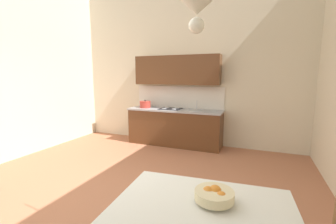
{
  "coord_description": "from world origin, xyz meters",
  "views": [
    {
      "loc": [
        1.78,
        -2.33,
        1.71
      ],
      "look_at": [
        0.27,
        1.41,
        1.07
      ],
      "focal_mm": 24.36,
      "sensor_mm": 36.0,
      "label": 1
    }
  ],
  "objects_px": {
    "kitchen_cabinetry": "(175,111)",
    "fruit_bowl": "(214,195)",
    "pendant_lamp": "(197,6)",
    "dining_table": "(202,222)"
  },
  "relations": [
    {
      "from": "kitchen_cabinetry",
      "to": "pendant_lamp",
      "type": "relative_size",
      "value": 2.91
    },
    {
      "from": "kitchen_cabinetry",
      "to": "dining_table",
      "type": "bearing_deg",
      "value": -66.82
    },
    {
      "from": "fruit_bowl",
      "to": "kitchen_cabinetry",
      "type": "bearing_deg",
      "value": 114.55
    },
    {
      "from": "kitchen_cabinetry",
      "to": "pendant_lamp",
      "type": "xyz_separation_m",
      "value": [
        1.5,
        -3.65,
        1.33
      ]
    },
    {
      "from": "pendant_lamp",
      "to": "kitchen_cabinetry",
      "type": "bearing_deg",
      "value": 112.31
    },
    {
      "from": "fruit_bowl",
      "to": "pendant_lamp",
      "type": "height_order",
      "value": "pendant_lamp"
    },
    {
      "from": "dining_table",
      "to": "pendant_lamp",
      "type": "distance_m",
      "value": 1.57
    },
    {
      "from": "dining_table",
      "to": "pendant_lamp",
      "type": "relative_size",
      "value": 1.75
    },
    {
      "from": "kitchen_cabinetry",
      "to": "fruit_bowl",
      "type": "height_order",
      "value": "kitchen_cabinetry"
    },
    {
      "from": "kitchen_cabinetry",
      "to": "fruit_bowl",
      "type": "distance_m",
      "value": 3.98
    }
  ]
}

